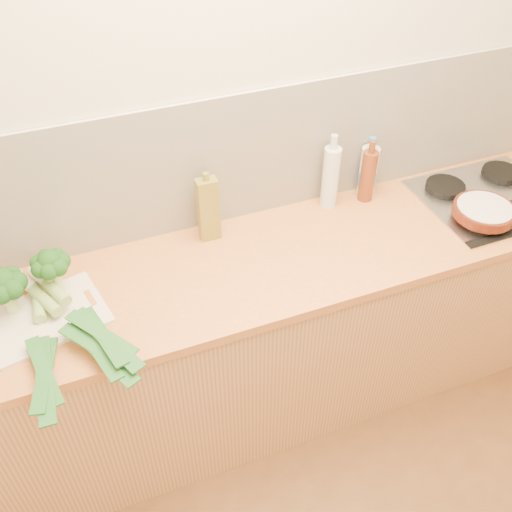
# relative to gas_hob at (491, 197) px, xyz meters

# --- Properties ---
(room_shell) EXTENTS (3.50, 3.50, 3.50)m
(room_shell) POSITION_rel_gas_hob_xyz_m (-1.02, 0.29, 0.26)
(room_shell) COLOR beige
(room_shell) RESTS_ON ground
(counter) EXTENTS (3.20, 0.62, 0.90)m
(counter) POSITION_rel_gas_hob_xyz_m (-1.02, 0.00, -0.46)
(counter) COLOR tan
(counter) RESTS_ON ground
(gas_hob) EXTENTS (0.58, 0.50, 0.04)m
(gas_hob) POSITION_rel_gas_hob_xyz_m (0.00, 0.00, 0.00)
(gas_hob) COLOR silver
(gas_hob) RESTS_ON counter
(chopping_board) EXTENTS (0.43, 0.35, 0.01)m
(chopping_board) POSITION_rel_gas_hob_xyz_m (-1.86, -0.01, -0.01)
(chopping_board) COLOR silver
(chopping_board) RESTS_ON counter
(broccoli_left) EXTENTS (0.15, 0.15, 0.19)m
(broccoli_left) POSITION_rel_gas_hob_xyz_m (-1.96, 0.06, 0.12)
(broccoli_left) COLOR #ABC472
(broccoli_left) RESTS_ON chopping_board
(broccoli_right) EXTENTS (0.13, 0.14, 0.19)m
(broccoli_right) POSITION_rel_gas_hob_xyz_m (-1.80, 0.10, 0.13)
(broccoli_right) COLOR #ABC472
(broccoli_right) RESTS_ON chopping_board
(leek_front) EXTENTS (0.11, 0.72, 0.04)m
(leek_front) POSITION_rel_gas_hob_xyz_m (-1.87, -0.02, 0.02)
(leek_front) COLOR white
(leek_front) RESTS_ON chopping_board
(leek_mid) EXTENTS (0.33, 0.65, 0.04)m
(leek_mid) POSITION_rel_gas_hob_xyz_m (-1.82, -0.04, 0.04)
(leek_mid) COLOR white
(leek_mid) RESTS_ON chopping_board
(leek_back) EXTENTS (0.30, 0.59, 0.04)m
(leek_back) POSITION_rel_gas_hob_xyz_m (-1.77, -0.05, 0.06)
(leek_back) COLOR white
(leek_back) RESTS_ON chopping_board
(skillet) EXTENTS (0.36, 0.25, 0.04)m
(skillet) POSITION_rel_gas_hob_xyz_m (-0.14, -0.11, 0.05)
(skillet) COLOR #4F1A0D
(skillet) RESTS_ON gas_hob
(oil_tin) EXTENTS (0.08, 0.05, 0.30)m
(oil_tin) POSITION_rel_gas_hob_xyz_m (-1.20, 0.20, 0.12)
(oil_tin) COLOR olive
(oil_tin) RESTS_ON counter
(glass_bottle) EXTENTS (0.07, 0.07, 0.33)m
(glass_bottle) POSITION_rel_gas_hob_xyz_m (-0.67, 0.23, 0.13)
(glass_bottle) COLOR silver
(glass_bottle) RESTS_ON counter
(amber_bottle) EXTENTS (0.06, 0.06, 0.28)m
(amber_bottle) POSITION_rel_gas_hob_xyz_m (-0.50, 0.21, 0.11)
(amber_bottle) COLOR brown
(amber_bottle) RESTS_ON counter
(water_bottle) EXTENTS (0.08, 0.08, 0.26)m
(water_bottle) POSITION_rel_gas_hob_xyz_m (-0.48, 0.24, 0.09)
(water_bottle) COLOR silver
(water_bottle) RESTS_ON counter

